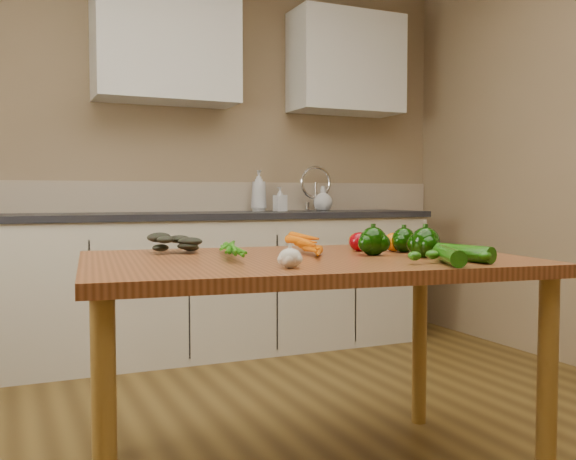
# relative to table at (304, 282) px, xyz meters

# --- Properties ---
(room) EXTENTS (4.04, 5.04, 2.64)m
(room) POSITION_rel_table_xyz_m (0.12, -0.07, 0.54)
(room) COLOR brown
(room) RESTS_ON ground
(counter_run) EXTENTS (2.84, 0.64, 1.14)m
(counter_run) POSITION_rel_table_xyz_m (0.33, 1.95, -0.25)
(counter_run) COLOR beige
(counter_run) RESTS_ON ground
(upper_cabinets) EXTENTS (2.15, 0.35, 0.70)m
(upper_cabinets) POSITION_rel_table_xyz_m (0.63, 2.08, 1.24)
(upper_cabinets) COLOR silver
(upper_cabinets) RESTS_ON room
(table) EXTENTS (1.59, 1.12, 0.80)m
(table) POSITION_rel_table_xyz_m (0.00, 0.00, 0.00)
(table) COLOR brown
(table) RESTS_ON ground
(soap_bottle_a) EXTENTS (0.12, 0.12, 0.28)m
(soap_bottle_a) POSITION_rel_table_xyz_m (0.66, 2.12, 0.33)
(soap_bottle_a) COLOR silver
(soap_bottle_a) RESTS_ON counter_run
(soap_bottle_b) EXTENTS (0.08, 0.08, 0.17)m
(soap_bottle_b) POSITION_rel_table_xyz_m (0.77, 2.00, 0.28)
(soap_bottle_b) COLOR silver
(soap_bottle_b) RESTS_ON counter_run
(soap_bottle_c) EXTENTS (0.17, 0.17, 0.17)m
(soap_bottle_c) POSITION_rel_table_xyz_m (1.10, 2.02, 0.28)
(soap_bottle_c) COLOR silver
(soap_bottle_c) RESTS_ON counter_run
(carrot_bunch) EXTENTS (0.30, 0.24, 0.07)m
(carrot_bunch) POSITION_rel_table_xyz_m (-0.04, 0.08, 0.13)
(carrot_bunch) COLOR #E16305
(carrot_bunch) RESTS_ON table
(leafy_greens) EXTENTS (0.21, 0.19, 0.11)m
(leafy_greens) POSITION_rel_table_xyz_m (-0.38, 0.33, 0.14)
(leafy_greens) COLOR black
(leafy_greens) RESTS_ON table
(garlic_bulb) EXTENTS (0.07, 0.07, 0.06)m
(garlic_bulb) POSITION_rel_table_xyz_m (-0.18, -0.29, 0.12)
(garlic_bulb) COLOR beige
(garlic_bulb) RESTS_ON table
(pepper_a) EXTENTS (0.10, 0.10, 0.10)m
(pepper_a) POSITION_rel_table_xyz_m (0.25, -0.05, 0.14)
(pepper_a) COLOR black
(pepper_a) RESTS_ON table
(pepper_b) EXTENTS (0.09, 0.09, 0.09)m
(pepper_b) POSITION_rel_table_xyz_m (0.42, 0.02, 0.13)
(pepper_b) COLOR black
(pepper_b) RESTS_ON table
(pepper_c) EXTENTS (0.10, 0.10, 0.10)m
(pepper_c) POSITION_rel_table_xyz_m (0.37, -0.18, 0.14)
(pepper_c) COLOR black
(pepper_c) RESTS_ON table
(tomato_a) EXTENTS (0.08, 0.08, 0.07)m
(tomato_a) POSITION_rel_table_xyz_m (0.29, 0.11, 0.12)
(tomato_a) COLOR #80020A
(tomato_a) RESTS_ON table
(tomato_b) EXTENTS (0.07, 0.07, 0.07)m
(tomato_b) POSITION_rel_table_xyz_m (0.33, 0.20, 0.12)
(tomato_b) COLOR #DA6205
(tomato_b) RESTS_ON table
(tomato_c) EXTENTS (0.08, 0.08, 0.07)m
(tomato_c) POSITION_rel_table_xyz_m (0.41, 0.06, 0.12)
(tomato_c) COLOR #DA6205
(tomato_c) RESTS_ON table
(zucchini_a) EXTENTS (0.10, 0.26, 0.05)m
(zucchini_a) POSITION_rel_table_xyz_m (0.40, -0.32, 0.12)
(zucchini_a) COLOR #144A07
(zucchini_a) RESTS_ON table
(zucchini_b) EXTENTS (0.14, 0.22, 0.05)m
(zucchini_b) POSITION_rel_table_xyz_m (0.31, -0.40, 0.11)
(zucchini_b) COLOR #144A07
(zucchini_b) RESTS_ON table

